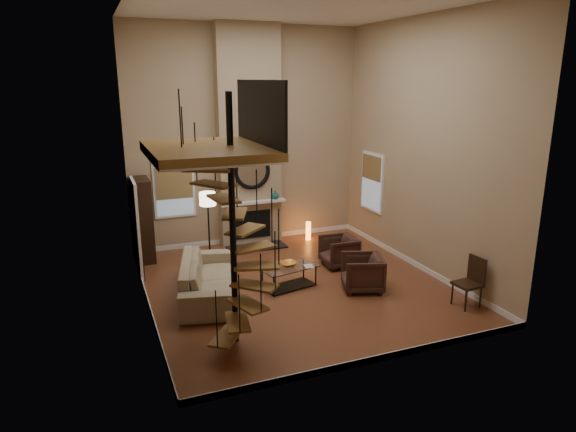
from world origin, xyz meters
name	(u,v)px	position (x,y,z in m)	size (l,w,h in m)	color
ground	(295,285)	(0.00, 0.00, -0.01)	(6.00, 6.50, 0.01)	brown
back_wall	(247,137)	(0.00, 3.25, 2.75)	(6.00, 0.02, 5.50)	tan
front_wall	(385,187)	(0.00, -3.25, 2.75)	(6.00, 0.02, 5.50)	tan
left_wall	(137,164)	(-3.00, 0.00, 2.75)	(0.02, 6.50, 5.50)	tan
right_wall	(423,147)	(3.00, 0.00, 2.75)	(0.02, 6.50, 5.50)	tan
ceiling	(296,4)	(0.00, 0.00, 5.50)	(6.00, 6.50, 0.01)	silver
baseboard_back	(249,238)	(0.00, 3.24, 0.06)	(6.00, 0.02, 0.12)	white
baseboard_front	(376,359)	(0.00, -3.24, 0.06)	(6.00, 0.02, 0.12)	white
baseboard_left	(149,305)	(-2.99, 0.00, 0.06)	(0.02, 6.50, 0.12)	white
baseboard_right	(414,263)	(2.99, 0.00, 0.06)	(0.02, 6.50, 0.12)	white
chimney_breast	(249,138)	(0.00, 3.06, 2.75)	(1.60, 0.38, 5.50)	tan
hearth	(257,247)	(0.00, 2.57, 0.02)	(1.50, 0.60, 0.04)	black
firebox	(253,224)	(0.00, 2.86, 0.55)	(0.95, 0.02, 0.72)	black
mantel	(254,203)	(0.00, 2.78, 1.15)	(1.70, 0.18, 0.06)	white
mirror_frame	(252,171)	(0.00, 2.84, 1.95)	(0.94, 0.94, 0.10)	black
mirror_disc	(252,171)	(0.00, 2.85, 1.95)	(0.80, 0.80, 0.01)	white
vase_left	(232,198)	(-0.55, 2.82, 1.30)	(0.24, 0.24, 0.25)	black
vase_right	(275,195)	(0.60, 2.82, 1.28)	(0.20, 0.20, 0.21)	#164F4C
window_back	(174,187)	(-1.90, 3.22, 1.62)	(1.02, 0.06, 1.52)	white
window_right	(372,181)	(2.97, 2.00, 1.63)	(0.06, 1.02, 1.52)	white
entry_door	(137,229)	(-2.95, 1.80, 1.05)	(0.10, 1.05, 2.16)	white
loft	(214,146)	(-2.04, -1.80, 3.24)	(1.70, 2.20, 1.09)	olive
spiral_stair	(234,238)	(-1.78, -1.79, 1.78)	(1.47, 1.47, 4.06)	black
hutch	(142,221)	(-2.75, 2.77, 0.95)	(0.43, 0.91, 2.02)	black
sofa	(206,277)	(-1.84, 0.14, 0.40)	(2.54, 0.99, 0.74)	tan
armchair_near	(342,251)	(1.44, 0.66, 0.35)	(0.74, 0.77, 0.70)	#3F241D
armchair_far	(366,273)	(1.27, -0.73, 0.35)	(0.79, 0.82, 0.74)	#3F241D
coffee_table	(289,274)	(-0.16, -0.08, 0.28)	(1.27, 0.82, 0.44)	silver
bowl	(288,264)	(-0.16, -0.03, 0.50)	(0.34, 0.34, 0.08)	orange
book	(308,266)	(0.19, -0.23, 0.46)	(0.18, 0.24, 0.02)	gray
floor_lamp	(208,205)	(-1.36, 1.94, 1.41)	(0.38, 0.38, 1.70)	black
accent_lamp	(308,231)	(1.50, 2.71, 0.25)	(0.14, 0.14, 0.48)	orange
side_chair	(471,279)	(2.73, -2.13, 0.53)	(0.47, 0.47, 0.96)	black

